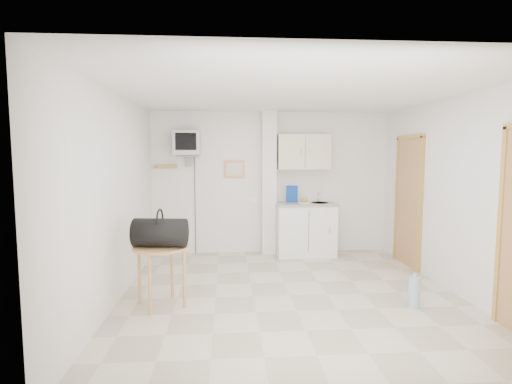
{
  "coord_description": "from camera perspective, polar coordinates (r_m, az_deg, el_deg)",
  "views": [
    {
      "loc": [
        -0.78,
        -4.81,
        1.78
      ],
      "look_at": [
        -0.39,
        0.6,
        1.25
      ],
      "focal_mm": 28.0,
      "sensor_mm": 36.0,
      "label": 1
    }
  ],
  "objects": [
    {
      "name": "ground",
      "position": [
        5.19,
        4.9,
        -14.49
      ],
      "size": [
        4.5,
        4.5,
        0.0
      ],
      "primitive_type": "plane",
      "color": "beige",
      "rests_on": "ground"
    },
    {
      "name": "room_envelope",
      "position": [
        5.01,
        7.6,
        2.75
      ],
      "size": [
        4.24,
        4.54,
        2.55
      ],
      "color": "white",
      "rests_on": "ground"
    },
    {
      "name": "kitchenette",
      "position": [
        7.02,
        7.01,
        -2.45
      ],
      "size": [
        1.03,
        0.58,
        2.1
      ],
      "color": "white",
      "rests_on": "ground"
    },
    {
      "name": "crt_television",
      "position": [
        6.87,
        -9.81,
        6.8
      ],
      "size": [
        0.44,
        0.45,
        2.15
      ],
      "color": "slate",
      "rests_on": "ground"
    },
    {
      "name": "round_table",
      "position": [
        4.8,
        -13.41,
        -8.61
      ],
      "size": [
        0.65,
        0.65,
        0.71
      ],
      "rotation": [
        0.0,
        0.0,
        -0.3
      ],
      "color": "#A66E41",
      "rests_on": "ground"
    },
    {
      "name": "duffel_bag",
      "position": [
        4.7,
        -13.54,
        -5.64
      ],
      "size": [
        0.63,
        0.4,
        0.44
      ],
      "rotation": [
        0.0,
        0.0,
        -0.12
      ],
      "color": "black",
      "rests_on": "round_table"
    },
    {
      "name": "water_bottle",
      "position": [
        5.09,
        21.68,
        -13.14
      ],
      "size": [
        0.13,
        0.13,
        0.4
      ],
      "color": "#90B3C5",
      "rests_on": "ground"
    }
  ]
}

